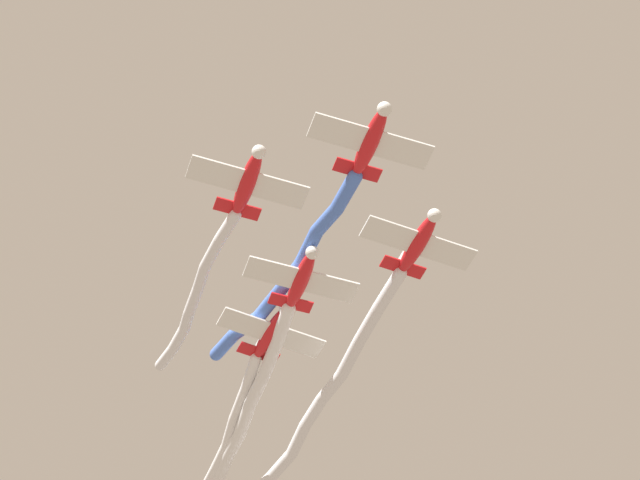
# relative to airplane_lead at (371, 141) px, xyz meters

# --- Properties ---
(airplane_lead) EXTENTS (7.59, 5.86, 1.89)m
(airplane_lead) POSITION_rel_airplane_lead_xyz_m (0.00, 0.00, 0.00)
(airplane_lead) COLOR red
(smoke_trail_lead) EXTENTS (11.55, 17.33, 3.10)m
(smoke_trail_lead) POSITION_rel_airplane_lead_xyz_m (6.00, -10.92, 0.83)
(smoke_trail_lead) COLOR #4C75DB
(airplane_left_wing) EXTENTS (7.49, 5.83, 1.89)m
(airplane_left_wing) POSITION_rel_airplane_lead_xyz_m (-2.74, -7.61, -0.40)
(airplane_left_wing) COLOR red
(smoke_trail_left_wing) EXTENTS (12.52, 20.74, 2.73)m
(smoke_trail_left_wing) POSITION_rel_airplane_lead_xyz_m (4.03, -20.15, -1.50)
(smoke_trail_left_wing) COLOR white
(airplane_right_wing) EXTENTS (7.58, 5.86, 1.89)m
(airplane_right_wing) POSITION_rel_airplane_lead_xyz_m (7.61, -2.74, 0.30)
(airplane_right_wing) COLOR red
(smoke_trail_right_wing) EXTENTS (7.85, 14.85, 2.24)m
(smoke_trail_right_wing) POSITION_rel_airplane_lead_xyz_m (12.18, -12.29, 0.66)
(smoke_trail_right_wing) COLOR white
(airplane_slot) EXTENTS (7.59, 5.86, 1.89)m
(airplane_slot) POSITION_rel_airplane_lead_xyz_m (4.88, -10.35, -0.20)
(airplane_slot) COLOR red
(smoke_trail_slot) EXTENTS (11.52, 29.10, 2.28)m
(smoke_trail_slot) POSITION_rel_airplane_lead_xyz_m (11.16, -26.87, 0.25)
(smoke_trail_slot) COLOR white
(airplane_trail) EXTENTS (7.40, 5.79, 1.89)m
(airplane_trail) POSITION_rel_airplane_lead_xyz_m (7.30, -15.53, 0.40)
(airplane_trail) COLOR red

